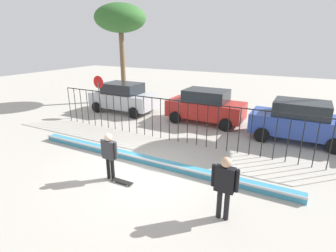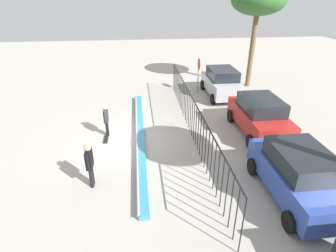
# 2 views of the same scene
# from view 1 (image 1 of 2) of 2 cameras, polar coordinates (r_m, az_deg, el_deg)

# --- Properties ---
(ground_plane) EXTENTS (60.00, 60.00, 0.00)m
(ground_plane) POSITION_cam_1_polar(r_m,az_deg,el_deg) (9.82, -6.37, -9.61)
(ground_plane) COLOR #ADA89E
(bowl_coping_ledge) EXTENTS (11.00, 0.41, 0.27)m
(bowl_coping_ledge) POSITION_cam_1_polar(r_m,az_deg,el_deg) (10.27, -4.24, -7.47)
(bowl_coping_ledge) COLOR teal
(bowl_coping_ledge) RESTS_ON ground
(perimeter_fence) EXTENTS (14.04, 0.04, 1.98)m
(perimeter_fence) POSITION_cam_1_polar(r_m,az_deg,el_deg) (12.01, 2.25, 1.99)
(perimeter_fence) COLOR black
(perimeter_fence) RESTS_ON ground
(skateboarder) EXTENTS (0.67, 0.25, 1.66)m
(skateboarder) POSITION_cam_1_polar(r_m,az_deg,el_deg) (9.01, -12.63, -5.62)
(skateboarder) COLOR black
(skateboarder) RESTS_ON ground
(skateboard) EXTENTS (0.80, 0.20, 0.07)m
(skateboard) POSITION_cam_1_polar(r_m,az_deg,el_deg) (9.10, -9.93, -11.77)
(skateboard) COLOR black
(skateboard) RESTS_ON ground
(camera_operator) EXTENTS (0.73, 0.27, 1.80)m
(camera_operator) POSITION_cam_1_polar(r_m,az_deg,el_deg) (7.05, 12.19, -11.95)
(camera_operator) COLOR black
(camera_operator) RESTS_ON ground
(parked_car_silver) EXTENTS (4.30, 2.12, 1.90)m
(parked_car_silver) POSITION_cam_1_polar(r_m,az_deg,el_deg) (17.49, -9.71, 6.18)
(parked_car_silver) COLOR #B7BABF
(parked_car_silver) RESTS_ON ground
(parked_car_red) EXTENTS (4.30, 2.12, 1.90)m
(parked_car_red) POSITION_cam_1_polar(r_m,az_deg,el_deg) (15.11, 8.19, 4.34)
(parked_car_red) COLOR #B2231E
(parked_car_red) RESTS_ON ground
(parked_car_blue) EXTENTS (4.30, 2.12, 1.90)m
(parked_car_blue) POSITION_cam_1_polar(r_m,az_deg,el_deg) (13.63, 26.65, 0.99)
(parked_car_blue) COLOR #2D479E
(parked_car_blue) RESTS_ON ground
(stop_sign) EXTENTS (0.76, 0.07, 2.50)m
(stop_sign) POSITION_cam_1_polar(r_m,az_deg,el_deg) (16.64, -14.76, 7.48)
(stop_sign) COLOR slate
(stop_sign) RESTS_ON ground
(palm_tree_short) EXTENTS (3.67, 3.67, 7.02)m
(palm_tree_short) POSITION_cam_1_polar(r_m,az_deg,el_deg) (20.47, -10.31, 21.86)
(palm_tree_short) COLOR brown
(palm_tree_short) RESTS_ON ground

